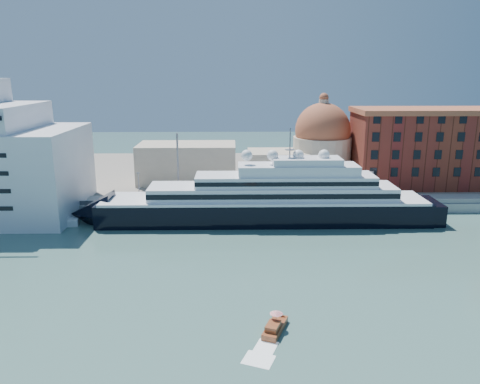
{
  "coord_description": "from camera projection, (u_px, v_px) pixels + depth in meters",
  "views": [
    {
      "loc": [
        -5.96,
        -85.99,
        35.59
      ],
      "look_at": [
        -4.2,
        18.0,
        8.81
      ],
      "focal_mm": 35.0,
      "sensor_mm": 36.0,
      "label": 1
    }
  ],
  "objects": [
    {
      "name": "service_barge",
      "position": [
        52.0,
        222.0,
        111.3
      ],
      "size": [
        13.17,
        6.45,
        2.84
      ],
      "rotation": [
        0.0,
        0.0,
        0.18
      ],
      "color": "white",
      "rests_on": "ground"
    },
    {
      "name": "quay",
      "position": [
        255.0,
        204.0,
        124.84
      ],
      "size": [
        180.0,
        10.0,
        2.5
      ],
      "primitive_type": "cube",
      "color": "gray",
      "rests_on": "ground"
    },
    {
      "name": "church",
      "position": [
        272.0,
        154.0,
        145.5
      ],
      "size": [
        66.0,
        18.0,
        25.5
      ],
      "color": "beige",
      "rests_on": "land"
    },
    {
      "name": "land",
      "position": [
        249.0,
        173.0,
        164.6
      ],
      "size": [
        260.0,
        72.0,
        2.0
      ],
      "primitive_type": "cube",
      "color": "slate",
      "rests_on": "ground"
    },
    {
      "name": "lamp_posts",
      "position": [
        206.0,
        175.0,
        120.81
      ],
      "size": [
        120.8,
        2.4,
        18.0
      ],
      "color": "slate",
      "rests_on": "quay"
    },
    {
      "name": "ground",
      "position": [
        263.0,
        258.0,
        92.23
      ],
      "size": [
        400.0,
        400.0,
        0.0
      ],
      "primitive_type": "plane",
      "color": "#365E57",
      "rests_on": "ground"
    },
    {
      "name": "warehouse",
      "position": [
        425.0,
        147.0,
        140.0
      ],
      "size": [
        43.0,
        19.0,
        23.25
      ],
      "color": "maroon",
      "rests_on": "land"
    },
    {
      "name": "superyacht",
      "position": [
        253.0,
        204.0,
        113.33
      ],
      "size": [
        89.45,
        12.4,
        26.73
      ],
      "color": "black",
      "rests_on": "ground"
    },
    {
      "name": "quay_fence",
      "position": [
        256.0,
        202.0,
        120.02
      ],
      "size": [
        180.0,
        0.1,
        1.2
      ],
      "primitive_type": "cube",
      "color": "slate",
      "rests_on": "quay"
    },
    {
      "name": "water_taxi",
      "position": [
        275.0,
        327.0,
        65.89
      ],
      "size": [
        4.29,
        6.64,
        3.0
      ],
      "rotation": [
        0.0,
        0.0,
        -0.38
      ],
      "color": "maroon",
      "rests_on": "ground"
    }
  ]
}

